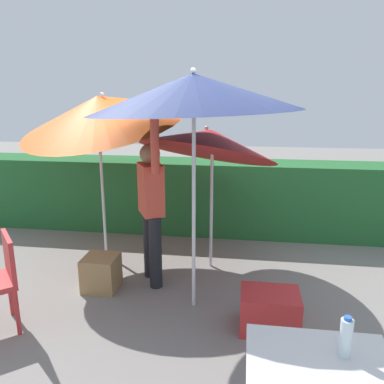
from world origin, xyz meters
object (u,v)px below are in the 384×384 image
Objects in this scene: person_vendor at (151,204)px; cooler_box at (270,311)px; umbrella_yellow at (100,111)px; bottle_water at (346,337)px; umbrella_orange at (194,93)px; crate_cardboard at (101,273)px; umbrella_rainbow at (209,142)px; folding_table at (320,376)px.

person_vendor is 1.67m from cooler_box.
bottle_water is at bearing -48.58° from umbrella_yellow.
umbrella_orange is 1.24× the size of person_vendor.
cooler_box is 1.40× the size of crate_cardboard.
umbrella_rainbow is 2.53× the size of folding_table.
umbrella_yellow reaches higher than umbrella_orange.
umbrella_yellow is at bearing 140.73° from umbrella_orange.
umbrella_orange is at bearing 123.37° from bottle_water.
umbrella_yellow reaches higher than umbrella_rainbow.
umbrella_yellow is at bearing 141.56° from person_vendor.
folding_table is (0.18, -1.37, 0.46)m from cooler_box.
umbrella_rainbow is at bearing 111.36° from bottle_water.
crate_cardboard is at bearing -74.84° from umbrella_yellow.
umbrella_orange is 2.10m from cooler_box.
umbrella_rainbow is 3.78× the size of cooler_box.
umbrella_yellow is 10.13× the size of bottle_water.
umbrella_rainbow is at bearing 34.80° from crate_cardboard.
folding_table reaches higher than cooler_box.
umbrella_yellow reaches higher than person_vendor.
umbrella_orange is 6.12× the size of crate_cardboard.
umbrella_yellow is 6.36× the size of crate_cardboard.
umbrella_rainbow is 0.87× the size of umbrella_orange.
cooler_box is at bearing -22.32° from umbrella_orange.
cooler_box is at bearing -61.32° from umbrella_rainbow.
cooler_box is 2.23× the size of bottle_water.
cooler_box is at bearing 97.46° from folding_table.
folding_table is 3.33× the size of bottle_water.
folding_table reaches higher than crate_cardboard.
crate_cardboard is (-1.11, -0.77, -1.37)m from umbrella_rainbow.
umbrella_rainbow is at bearing 108.33° from folding_table.
umbrella_rainbow is at bearing 41.21° from person_vendor.
umbrella_rainbow is 1.00m from person_vendor.
crate_cardboard is (-0.52, -0.26, -0.74)m from person_vendor.
umbrella_rainbow reaches higher than cooler_box.
folding_table is (0.93, -1.68, -1.48)m from umbrella_orange.
person_vendor is at bearing 149.29° from cooler_box.
cooler_box is 0.67× the size of folding_table.
umbrella_yellow is at bearing 131.42° from bottle_water.
person_vendor is at bearing 124.42° from folding_table.
crate_cardboard is at bearing 164.41° from cooler_box.
umbrella_rainbow reaches higher than bottle_water.
folding_table is (1.99, -1.88, 0.45)m from crate_cardboard.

